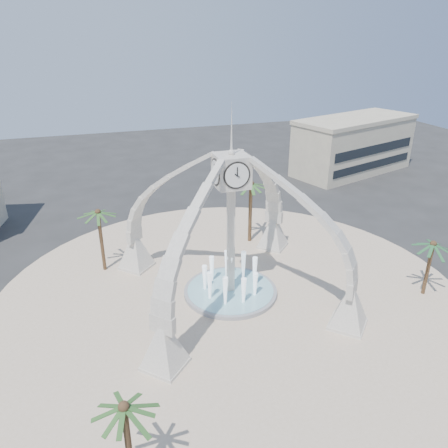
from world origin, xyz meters
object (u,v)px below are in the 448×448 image
object	(u,v)px
clock_tower	(231,225)
palm_south	(124,408)
palm_west	(98,213)
palm_east	(433,245)
palm_north	(251,185)
fountain	(230,291)

from	to	relation	value
clock_tower	palm_south	world-z (taller)	clock_tower
clock_tower	palm_south	bearing A→B (deg)	-124.59
clock_tower	palm_west	xyz separation A→B (m)	(-10.03, 7.57, -0.65)
palm_east	palm_north	distance (m)	17.83
fountain	palm_south	distance (m)	18.62
fountain	palm_north	size ratio (longest dim) A/B	1.10
fountain	palm_south	xyz separation A→B (m)	(-10.22, -14.82, 4.75)
fountain	palm_east	distance (m)	17.22
clock_tower	palm_north	world-z (taller)	clock_tower
clock_tower	fountain	size ratio (longest dim) A/B	2.24
fountain	clock_tower	bearing A→B (deg)	-90.00
palm_east	palm_north	world-z (taller)	palm_north
palm_east	palm_west	size ratio (longest dim) A/B	0.83
palm_east	palm_north	bearing A→B (deg)	126.37
palm_west	palm_north	size ratio (longest dim) A/B	0.91
palm_north	palm_west	bearing A→B (deg)	-174.16
clock_tower	palm_west	bearing A→B (deg)	142.96
palm_south	clock_tower	bearing A→B (deg)	55.41
fountain	palm_east	xyz separation A→B (m)	(15.81, -5.16, 4.46)
clock_tower	fountain	distance (m)	6.20
clock_tower	fountain	xyz separation A→B (m)	(0.00, 0.00, -6.20)
palm_west	palm_north	distance (m)	15.40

